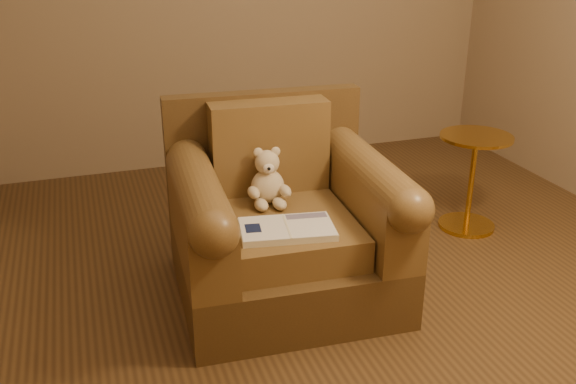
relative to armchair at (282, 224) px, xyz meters
name	(u,v)px	position (x,y,z in m)	size (l,w,h in m)	color
floor	(333,285)	(0.25, -0.06, -0.35)	(4.00, 4.00, 0.00)	#54381C
armchair	(282,224)	(0.00, 0.00, 0.00)	(1.07, 1.02, 0.91)	#533A1B
teddy_bear	(268,182)	(-0.04, 0.09, 0.19)	(0.20, 0.23, 0.28)	beige
guidebook	(287,229)	(-0.06, -0.26, 0.10)	(0.45, 0.31, 0.03)	beige
side_table	(472,179)	(1.27, 0.31, -0.04)	(0.41, 0.41, 0.58)	gold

